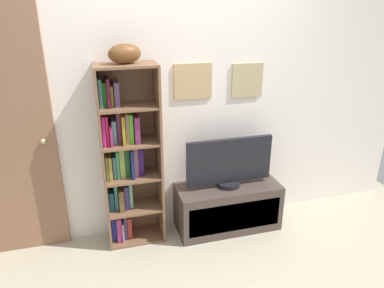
{
  "coord_description": "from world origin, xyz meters",
  "views": [
    {
      "loc": [
        -0.67,
        -1.88,
        2.04
      ],
      "look_at": [
        0.1,
        0.85,
        0.92
      ],
      "focal_mm": 33.41,
      "sensor_mm": 36.0,
      "label": 1
    }
  ],
  "objects": [
    {
      "name": "television",
      "position": [
        0.47,
        0.89,
        0.68
      ],
      "size": [
        0.81,
        0.22,
        0.47
      ],
      "color": "black",
      "rests_on": "tv_stand"
    },
    {
      "name": "tv_stand",
      "position": [
        0.47,
        0.89,
        0.22
      ],
      "size": [
        0.98,
        0.41,
        0.45
      ],
      "color": "#433630",
      "rests_on": "ground"
    },
    {
      "name": "football",
      "position": [
        -0.41,
        0.95,
        1.68
      ],
      "size": [
        0.28,
        0.2,
        0.15
      ],
      "primitive_type": "ellipsoid",
      "rotation": [
        0.0,
        0.0,
        0.2
      ],
      "color": "brown",
      "rests_on": "bookshelf"
    },
    {
      "name": "bookshelf",
      "position": [
        -0.45,
        0.99,
        0.78
      ],
      "size": [
        0.5,
        0.29,
        1.61
      ],
      "color": "brown",
      "rests_on": "ground"
    },
    {
      "name": "back_wall",
      "position": [
        0.0,
        1.13,
        1.27
      ],
      "size": [
        4.8,
        0.08,
        2.54
      ],
      "color": "white",
      "rests_on": "ground"
    },
    {
      "name": "door",
      "position": [
        -1.4,
        1.08,
        1.04
      ],
      "size": [
        0.8,
        0.09,
        2.09
      ],
      "color": "#885E44",
      "rests_on": "ground"
    }
  ]
}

